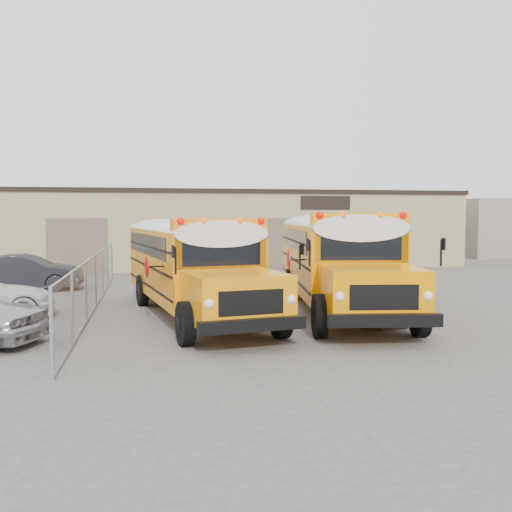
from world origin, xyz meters
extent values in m
plane|color=#4A4844|center=(0.00, 0.00, 0.00)|extent=(120.00, 120.00, 0.00)
cube|color=tan|center=(0.00, 20.00, 2.25)|extent=(30.00, 10.00, 4.50)
cube|color=black|center=(0.00, 20.00, 4.55)|extent=(30.20, 10.20, 0.25)
cube|color=black|center=(6.00, 14.98, 3.90)|extent=(3.00, 0.08, 0.80)
cube|color=brown|center=(-8.00, 14.98, 1.50)|extent=(3.20, 0.08, 3.00)
cube|color=brown|center=(4.00, 14.98, 1.50)|extent=(3.20, 0.08, 3.00)
cylinder|color=#93969B|center=(-6.00, -6.00, 0.90)|extent=(0.07, 0.07, 1.80)
cylinder|color=#93969B|center=(-6.00, -3.00, 0.90)|extent=(0.07, 0.07, 1.80)
cylinder|color=#93969B|center=(-6.00, 0.00, 0.90)|extent=(0.07, 0.07, 1.80)
cylinder|color=#93969B|center=(-6.00, 3.00, 0.90)|extent=(0.07, 0.07, 1.80)
cylinder|color=#93969B|center=(-6.00, 6.00, 0.90)|extent=(0.07, 0.07, 1.80)
cylinder|color=#93969B|center=(-6.00, 9.00, 0.90)|extent=(0.07, 0.07, 1.80)
cylinder|color=#93969B|center=(-6.00, 12.00, 0.90)|extent=(0.07, 0.07, 1.80)
cylinder|color=#93969B|center=(-6.00, 3.00, 1.78)|extent=(0.05, 18.00, 0.05)
cylinder|color=#93969B|center=(-6.00, 3.00, 0.05)|extent=(0.05, 18.00, 0.05)
cube|color=#93969B|center=(-6.00, 3.00, 0.90)|extent=(0.02, 18.00, 1.70)
cube|color=gray|center=(24.00, 24.00, 2.20)|extent=(10.00, 8.00, 4.40)
cube|color=orange|center=(-3.97, 7.74, 1.61)|extent=(3.87, 8.22, 2.13)
cube|color=orange|center=(-3.13, 2.72, 1.14)|extent=(2.63, 2.63, 1.20)
cube|color=black|center=(-3.32, 3.87, 2.20)|extent=(2.11, 0.41, 0.78)
cube|color=silver|center=(-3.97, 7.74, 2.83)|extent=(3.88, 8.30, 0.42)
cube|color=orange|center=(-3.36, 4.10, 2.86)|extent=(2.60, 0.93, 0.37)
sphere|color=#E50705|center=(-4.40, 3.69, 2.98)|extent=(0.21, 0.21, 0.21)
sphere|color=#E50705|center=(-2.25, 4.05, 2.98)|extent=(0.21, 0.21, 0.21)
sphere|color=orange|center=(-3.81, 3.79, 2.98)|extent=(0.21, 0.21, 0.21)
sphere|color=orange|center=(-2.84, 3.95, 2.98)|extent=(0.21, 0.21, 0.21)
cube|color=black|center=(-2.93, 1.51, 0.67)|extent=(2.55, 0.65, 0.29)
cube|color=black|center=(-4.63, 11.70, 0.67)|extent=(2.55, 0.63, 0.29)
cube|color=black|center=(-3.97, 7.74, 1.53)|extent=(3.88, 8.07, 0.06)
cube|color=black|center=(-4.02, 8.05, 2.20)|extent=(3.69, 7.00, 0.64)
cylinder|color=black|center=(-4.37, 2.63, 0.54)|extent=(0.47, 1.11, 1.08)
cylinder|color=black|center=(-1.93, 3.03, 0.54)|extent=(0.47, 1.11, 1.08)
cylinder|color=black|center=(-5.45, 9.10, 0.54)|extent=(0.47, 1.11, 1.08)
cylinder|color=black|center=(-3.01, 9.50, 0.54)|extent=(0.47, 1.11, 1.08)
cylinder|color=#BF0505|center=(-5.27, 4.78, 1.74)|extent=(0.13, 0.58, 0.58)
cube|color=orange|center=(3.05, 8.26, 1.69)|extent=(3.87, 8.61, 2.24)
cube|color=orange|center=(2.29, 2.96, 1.20)|extent=(2.72, 2.72, 1.26)
cube|color=black|center=(2.46, 4.17, 2.32)|extent=(2.23, 0.38, 0.82)
cube|color=silver|center=(3.05, 8.26, 2.97)|extent=(3.89, 8.70, 0.44)
cube|color=orange|center=(2.50, 4.42, 3.01)|extent=(2.73, 0.92, 0.39)
sphere|color=#E50705|center=(1.33, 4.33, 3.14)|extent=(0.22, 0.22, 0.22)
sphere|color=#E50705|center=(3.60, 4.01, 3.14)|extent=(0.22, 0.22, 0.22)
sphere|color=orange|center=(1.95, 4.24, 3.14)|extent=(0.22, 0.22, 0.22)
sphere|color=orange|center=(2.98, 4.10, 3.14)|extent=(0.22, 0.22, 0.22)
cube|color=black|center=(2.11, 1.68, 0.70)|extent=(2.69, 0.61, 0.31)
cube|color=black|center=(3.64, 12.44, 0.70)|extent=(2.68, 0.59, 0.31)
cube|color=black|center=(3.05, 8.26, 1.61)|extent=(3.89, 8.45, 0.07)
cube|color=black|center=(3.09, 8.59, 2.32)|extent=(3.72, 7.32, 0.68)
cylinder|color=black|center=(1.02, 3.26, 0.57)|extent=(0.46, 1.17, 1.14)
cylinder|color=black|center=(3.60, 2.89, 0.57)|extent=(0.46, 1.17, 1.14)
cylinder|color=black|center=(1.99, 10.09, 0.57)|extent=(0.46, 1.17, 1.14)
cylinder|color=black|center=(4.57, 9.72, 0.57)|extent=(0.46, 1.17, 1.14)
cylinder|color=#BF0505|center=(0.81, 5.71, 1.83)|extent=(0.12, 0.61, 0.61)
cube|color=black|center=(2.34, -2.28, 0.45)|extent=(1.06, 0.99, 0.90)
sphere|color=black|center=(2.34, -2.28, 0.86)|extent=(0.99, 0.99, 0.99)
imported|color=black|center=(-9.29, 8.09, 0.76)|extent=(4.63, 1.70, 1.51)
camera|label=1|loc=(-4.17, -17.12, 3.11)|focal=40.00mm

